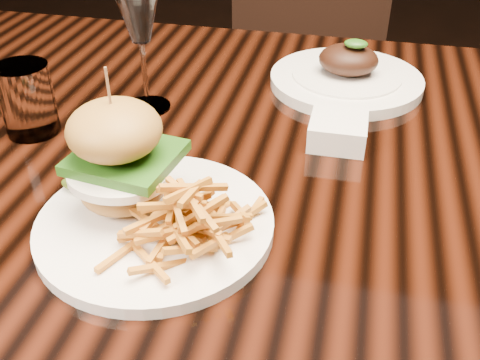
% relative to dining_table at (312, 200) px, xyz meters
% --- Properties ---
extents(dining_table, '(1.60, 0.90, 0.75)m').
position_rel_dining_table_xyz_m(dining_table, '(0.00, 0.00, 0.00)').
color(dining_table, black).
rests_on(dining_table, ground).
extents(burger_plate, '(0.26, 0.26, 0.18)m').
position_rel_dining_table_xyz_m(burger_plate, '(-0.16, -0.20, 0.12)').
color(burger_plate, white).
rests_on(burger_plate, dining_table).
extents(ramekin, '(0.10, 0.10, 0.04)m').
position_rel_dining_table_xyz_m(ramekin, '(0.02, 0.04, 0.09)').
color(ramekin, white).
rests_on(ramekin, dining_table).
extents(wine_glass, '(0.07, 0.07, 0.20)m').
position_rel_dining_table_xyz_m(wine_glass, '(-0.27, 0.08, 0.22)').
color(wine_glass, white).
rests_on(wine_glass, dining_table).
extents(water_tumbler, '(0.07, 0.07, 0.10)m').
position_rel_dining_table_xyz_m(water_tumbler, '(-0.40, -0.03, 0.13)').
color(water_tumbler, white).
rests_on(water_tumbler, dining_table).
extents(far_dish, '(0.25, 0.25, 0.08)m').
position_rel_dining_table_xyz_m(far_dish, '(0.02, 0.23, 0.09)').
color(far_dish, white).
rests_on(far_dish, dining_table).
extents(chair_far, '(0.51, 0.51, 0.95)m').
position_rel_dining_table_xyz_m(chair_far, '(-0.11, 0.89, -0.13)').
color(chair_far, black).
rests_on(chair_far, ground).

